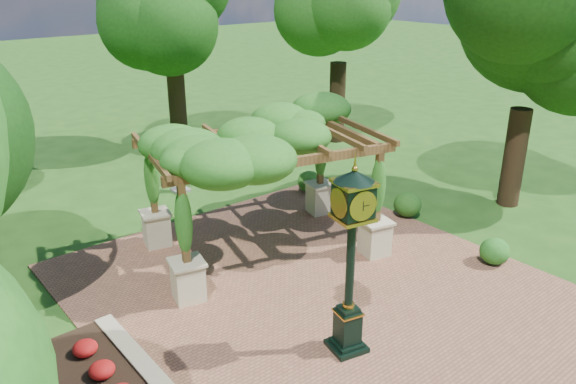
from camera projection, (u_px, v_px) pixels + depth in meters
ground at (360, 317)px, 12.40m from camera, size 120.00×120.00×0.00m
brick_plaza at (329, 297)px, 13.11m from camera, size 10.00×12.00×0.04m
pedestal_clock at (351, 247)px, 10.46m from camera, size 0.91×0.91×3.89m
pergola at (262, 142)px, 14.22m from camera, size 6.63×5.00×3.73m
sundial at (180, 179)px, 19.25m from camera, size 0.55×0.55×0.98m
shrub_front at (495, 251)px, 14.46m from camera, size 0.77×0.77×0.69m
shrub_mid at (407, 204)px, 17.23m from camera, size 0.99×0.99×0.77m
shrub_back at (309, 181)px, 19.14m from camera, size 0.90×0.90×0.73m
tree_north at (171, 11)px, 22.14m from camera, size 3.77×3.77×8.21m
tree_east_near at (535, 26)px, 16.29m from camera, size 4.25×4.25×8.17m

